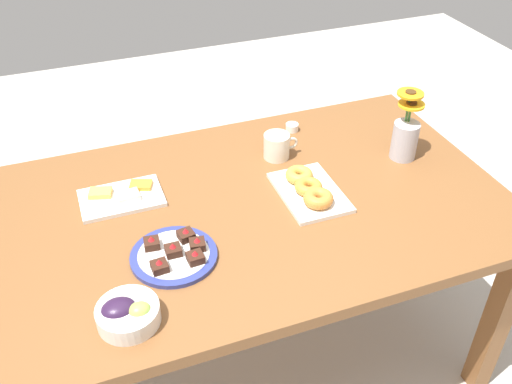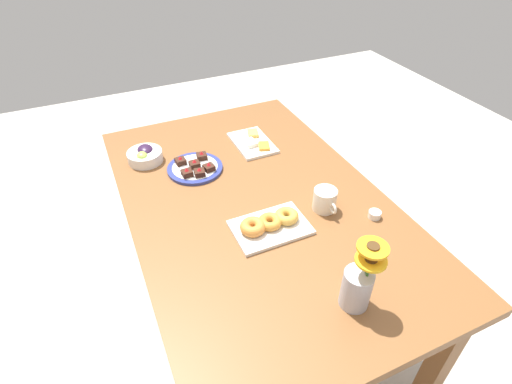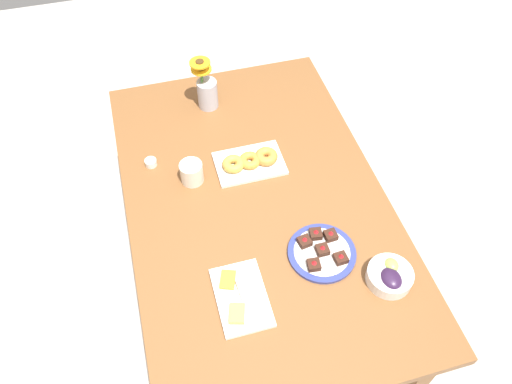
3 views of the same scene
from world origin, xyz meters
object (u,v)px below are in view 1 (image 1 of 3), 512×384
(coffee_mug, at_px, (277,146))
(dining_table, at_px, (256,223))
(croissant_platter, at_px, (309,190))
(grape_bowl, at_px, (127,313))
(jam_cup_honey, at_px, (292,127))
(dessert_plate, at_px, (174,255))
(cheese_platter, at_px, (122,197))
(flower_vase, at_px, (405,136))

(coffee_mug, bearing_deg, dining_table, -126.09)
(dining_table, xyz_separation_m, croissant_platter, (0.17, -0.02, 0.11))
(dining_table, relative_size, grape_bowl, 10.10)
(croissant_platter, bearing_deg, coffee_mug, 93.13)
(coffee_mug, distance_m, jam_cup_honey, 0.20)
(jam_cup_honey, bearing_deg, coffee_mug, -129.52)
(croissant_platter, relative_size, dessert_plate, 1.14)
(grape_bowl, xyz_separation_m, cheese_platter, (0.07, 0.51, -0.02))
(cheese_platter, bearing_deg, coffee_mug, 5.87)
(croissant_platter, bearing_deg, jam_cup_honey, 74.41)
(coffee_mug, distance_m, croissant_platter, 0.25)
(coffee_mug, bearing_deg, cheese_platter, -174.13)
(coffee_mug, bearing_deg, grape_bowl, -138.00)
(coffee_mug, height_order, dessert_plate, coffee_mug)
(grape_bowl, xyz_separation_m, dessert_plate, (0.16, 0.19, -0.02))
(cheese_platter, relative_size, croissant_platter, 0.93)
(coffee_mug, bearing_deg, dessert_plate, -140.70)
(dining_table, height_order, coffee_mug, coffee_mug)
(dining_table, xyz_separation_m, cheese_platter, (-0.40, 0.16, 0.10))
(dessert_plate, relative_size, flower_vase, 1.00)
(croissant_platter, bearing_deg, flower_vase, 12.76)
(jam_cup_honey, xyz_separation_m, dessert_plate, (-0.59, -0.53, -0.00))
(dining_table, relative_size, coffee_mug, 12.67)
(dining_table, distance_m, croissant_platter, 0.21)
(dining_table, bearing_deg, grape_bowl, -143.56)
(coffee_mug, xyz_separation_m, cheese_platter, (-0.56, -0.06, -0.04))
(croissant_platter, height_order, flower_vase, flower_vase)
(jam_cup_honey, relative_size, flower_vase, 0.19)
(dining_table, height_order, flower_vase, flower_vase)
(cheese_platter, height_order, jam_cup_honey, cheese_platter)
(grape_bowl, distance_m, jam_cup_honey, 1.04)
(coffee_mug, bearing_deg, flower_vase, -20.12)
(cheese_platter, bearing_deg, grape_bowl, -97.90)
(grape_bowl, height_order, croissant_platter, grape_bowl)
(grape_bowl, relative_size, flower_vase, 0.64)
(cheese_platter, relative_size, dessert_plate, 1.05)
(croissant_platter, bearing_deg, dessert_plate, -164.09)
(grape_bowl, bearing_deg, flower_vase, 21.55)
(jam_cup_honey, height_order, dessert_plate, dessert_plate)
(jam_cup_honey, bearing_deg, grape_bowl, -136.42)
(croissant_platter, relative_size, jam_cup_honey, 5.83)
(dining_table, height_order, croissant_platter, croissant_platter)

